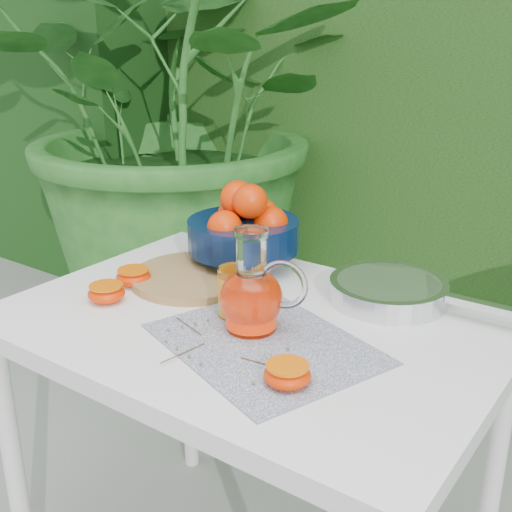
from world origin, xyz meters
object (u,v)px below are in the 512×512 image
Objects in this scene: juice_pitcher at (252,295)px; saute_pan at (390,290)px; cutting_board at (195,277)px; fruit_bowl at (245,228)px; white_table at (250,354)px.

saute_pan is at bearing 60.64° from juice_pitcher.
fruit_bowl reaches higher than cutting_board.
saute_pan is (0.38, 0.01, -0.07)m from fruit_bowl.
fruit_bowl is 0.39m from saute_pan.
fruit_bowl reaches higher than saute_pan.
saute_pan is at bearing 51.42° from white_table.
saute_pan reaches higher than white_table.
juice_pitcher is (0.22, -0.28, -0.02)m from fruit_bowl.
cutting_board is at bearing -159.70° from saute_pan.
juice_pitcher is 0.33m from saute_pan.
fruit_bowl reaches higher than white_table.
cutting_board reaches higher than white_table.
cutting_board is 0.45m from saute_pan.
cutting_board is (-0.23, 0.09, 0.09)m from white_table.
fruit_bowl is (-0.19, 0.24, 0.18)m from white_table.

